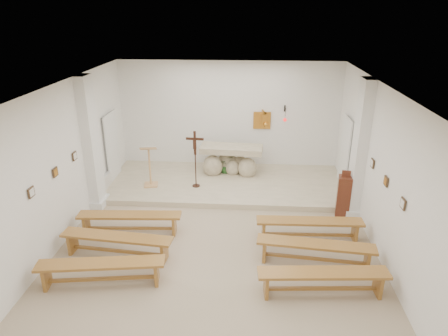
# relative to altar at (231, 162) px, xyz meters

# --- Properties ---
(ground) EXTENTS (7.00, 10.00, 0.00)m
(ground) POSITION_rel_altar_xyz_m (-0.10, -4.15, -0.53)
(ground) COLOR tan
(ground) RESTS_ON ground
(wall_left) EXTENTS (0.02, 10.00, 3.50)m
(wall_left) POSITION_rel_altar_xyz_m (-3.59, -4.15, 1.22)
(wall_left) COLOR white
(wall_left) RESTS_ON ground
(wall_right) EXTENTS (0.02, 10.00, 3.50)m
(wall_right) POSITION_rel_altar_xyz_m (3.39, -4.15, 1.22)
(wall_right) COLOR white
(wall_right) RESTS_ON ground
(wall_back) EXTENTS (7.00, 0.02, 3.50)m
(wall_back) POSITION_rel_altar_xyz_m (-0.10, 0.84, 1.22)
(wall_back) COLOR white
(wall_back) RESTS_ON ground
(ceiling) EXTENTS (7.00, 10.00, 0.02)m
(ceiling) POSITION_rel_altar_xyz_m (-0.10, -4.15, 2.96)
(ceiling) COLOR silver
(ceiling) RESTS_ON wall_back
(sanctuary_platform) EXTENTS (6.98, 3.00, 0.15)m
(sanctuary_platform) POSITION_rel_altar_xyz_m (-0.10, -0.65, -0.45)
(sanctuary_platform) COLOR beige
(sanctuary_platform) RESTS_ON ground
(pilaster_left) EXTENTS (0.26, 0.55, 3.50)m
(pilaster_left) POSITION_rel_altar_xyz_m (-3.47, -2.15, 1.22)
(pilaster_left) COLOR white
(pilaster_left) RESTS_ON ground
(pilaster_right) EXTENTS (0.26, 0.55, 3.50)m
(pilaster_right) POSITION_rel_altar_xyz_m (3.27, -2.15, 1.22)
(pilaster_right) COLOR white
(pilaster_right) RESTS_ON ground
(gold_wall_relief) EXTENTS (0.55, 0.04, 0.55)m
(gold_wall_relief) POSITION_rel_altar_xyz_m (0.95, 0.81, 1.12)
(gold_wall_relief) COLOR orange
(gold_wall_relief) RESTS_ON wall_back
(sanctuary_lamp) EXTENTS (0.11, 0.36, 0.44)m
(sanctuary_lamp) POSITION_rel_altar_xyz_m (1.65, 0.56, 1.28)
(sanctuary_lamp) COLOR black
(sanctuary_lamp) RESTS_ON wall_back
(station_frame_left_front) EXTENTS (0.03, 0.20, 0.20)m
(station_frame_left_front) POSITION_rel_altar_xyz_m (-3.57, -4.95, 1.19)
(station_frame_left_front) COLOR #432F1D
(station_frame_left_front) RESTS_ON wall_left
(station_frame_left_mid) EXTENTS (0.03, 0.20, 0.20)m
(station_frame_left_mid) POSITION_rel_altar_xyz_m (-3.57, -3.95, 1.19)
(station_frame_left_mid) COLOR #432F1D
(station_frame_left_mid) RESTS_ON wall_left
(station_frame_left_rear) EXTENTS (0.03, 0.20, 0.20)m
(station_frame_left_rear) POSITION_rel_altar_xyz_m (-3.57, -2.95, 1.19)
(station_frame_left_rear) COLOR #432F1D
(station_frame_left_rear) RESTS_ON wall_left
(station_frame_right_front) EXTENTS (0.03, 0.20, 0.20)m
(station_frame_right_front) POSITION_rel_altar_xyz_m (3.37, -4.95, 1.19)
(station_frame_right_front) COLOR #432F1D
(station_frame_right_front) RESTS_ON wall_right
(station_frame_right_mid) EXTENTS (0.03, 0.20, 0.20)m
(station_frame_right_mid) POSITION_rel_altar_xyz_m (3.37, -3.95, 1.19)
(station_frame_right_mid) COLOR #432F1D
(station_frame_right_mid) RESTS_ON wall_right
(station_frame_right_rear) EXTENTS (0.03, 0.20, 0.20)m
(station_frame_right_rear) POSITION_rel_altar_xyz_m (3.37, -2.95, 1.19)
(station_frame_right_rear) COLOR #432F1D
(station_frame_right_rear) RESTS_ON wall_right
(radiator_left) EXTENTS (0.10, 0.85, 0.52)m
(radiator_left) POSITION_rel_altar_xyz_m (-3.53, -1.45, -0.26)
(radiator_left) COLOR silver
(radiator_left) RESTS_ON ground
(radiator_right) EXTENTS (0.10, 0.85, 0.52)m
(radiator_right) POSITION_rel_altar_xyz_m (3.33, -1.45, -0.26)
(radiator_right) COLOR silver
(radiator_right) RESTS_ON ground
(altar) EXTENTS (1.95, 0.91, 0.98)m
(altar) POSITION_rel_altar_xyz_m (0.00, 0.00, 0.00)
(altar) COLOR beige
(altar) RESTS_ON sanctuary_platform
(lectern) EXTENTS (0.51, 0.45, 1.27)m
(lectern) POSITION_rel_altar_xyz_m (-2.27, -1.11, 0.25)
(lectern) COLOR tan
(lectern) RESTS_ON sanctuary_platform
(crucifix_stand) EXTENTS (0.51, 0.22, 1.67)m
(crucifix_stand) POSITION_rel_altar_xyz_m (-0.95, -1.07, 0.59)
(crucifix_stand) COLOR #331810
(crucifix_stand) RESTS_ON sanctuary_platform
(potted_plant) EXTENTS (0.67, 0.66, 0.57)m
(potted_plant) POSITION_rel_altar_xyz_m (-0.16, 0.05, -0.09)
(potted_plant) COLOR #235220
(potted_plant) RESTS_ON sanctuary_platform
(donation_pedestal) EXTENTS (0.38, 0.38, 1.24)m
(donation_pedestal) POSITION_rel_altar_xyz_m (3.00, -2.25, 0.02)
(donation_pedestal) COLOR #572E19
(donation_pedestal) RESTS_ON ground
(bench_left_front) EXTENTS (2.43, 0.52, 0.51)m
(bench_left_front) POSITION_rel_altar_xyz_m (-2.19, -3.50, -0.14)
(bench_left_front) COLOR #9C682D
(bench_left_front) RESTS_ON ground
(bench_right_front) EXTENTS (2.43, 0.45, 0.51)m
(bench_right_front) POSITION_rel_altar_xyz_m (1.99, -3.50, -0.14)
(bench_right_front) COLOR #9C682D
(bench_right_front) RESTS_ON ground
(bench_left_second) EXTENTS (2.44, 0.63, 0.51)m
(bench_left_second) POSITION_rel_altar_xyz_m (-2.19, -4.45, -0.14)
(bench_left_second) COLOR #9C682D
(bench_left_second) RESTS_ON ground
(bench_right_second) EXTENTS (2.44, 0.64, 0.51)m
(bench_right_second) POSITION_rel_altar_xyz_m (1.99, -4.45, -0.14)
(bench_right_second) COLOR #9C682D
(bench_right_second) RESTS_ON ground
(bench_left_third) EXTENTS (2.45, 0.71, 0.51)m
(bench_left_third) POSITION_rel_altar_xyz_m (-2.19, -5.41, -0.14)
(bench_left_third) COLOR #9C682D
(bench_left_third) RESTS_ON ground
(bench_right_third) EXTENTS (2.44, 0.56, 0.51)m
(bench_right_third) POSITION_rel_altar_xyz_m (1.99, -5.41, -0.14)
(bench_right_third) COLOR #9C682D
(bench_right_third) RESTS_ON ground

